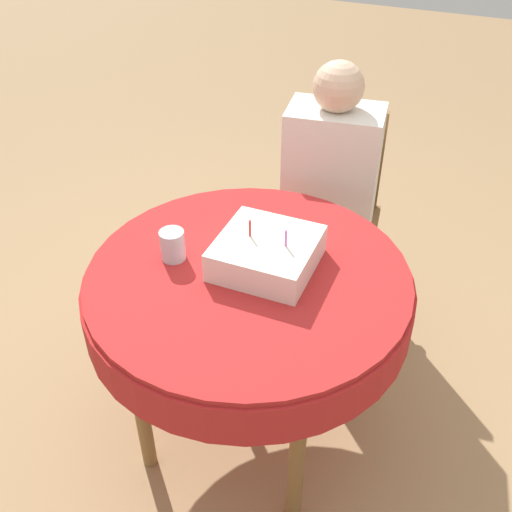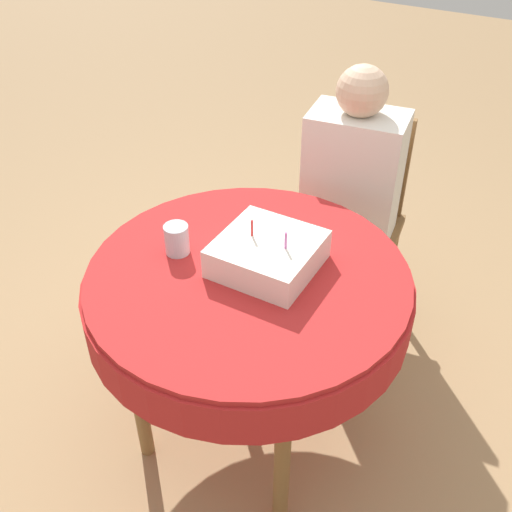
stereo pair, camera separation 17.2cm
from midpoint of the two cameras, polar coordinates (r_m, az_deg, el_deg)
ground_plane at (r=2.38m, az=1.53°, el=-16.05°), size 12.00×12.00×0.00m
dining_table at (r=1.89m, az=1.86°, el=-3.82°), size 1.02×1.02×0.77m
chair at (r=2.61m, az=10.99°, el=3.85°), size 0.47×0.47×0.91m
person at (r=2.43m, az=11.05°, el=6.79°), size 0.39×0.36×1.17m
birthday_cake at (r=1.82m, az=3.82°, el=0.12°), size 0.29×0.29×0.15m
drinking_glass at (r=1.88m, az=-4.98°, el=1.51°), size 0.08×0.08×0.10m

